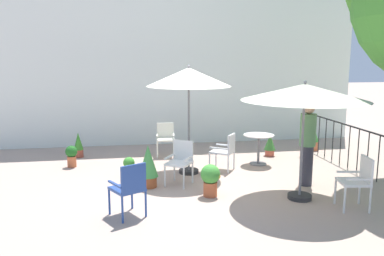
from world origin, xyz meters
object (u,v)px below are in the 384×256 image
(potted_plant_0, at_px, (306,148))
(potted_plant_6, at_px, (148,165))
(potted_plant_4, at_px, (270,144))
(patio_chair_3, at_px, (225,149))
(potted_plant_2, at_px, (129,167))
(patio_chair_4, at_px, (358,178))
(potted_plant_1, at_px, (210,178))
(potted_plant_7, at_px, (79,145))
(patio_umbrella_1, at_px, (189,78))
(patio_chair_0, at_px, (180,159))
(cafe_table_0, at_px, (259,144))
(potted_plant_3, at_px, (72,155))
(potted_plant_5, at_px, (312,136))
(standing_person, at_px, (307,143))
(patio_umbrella_0, at_px, (305,94))
(patio_chair_2, at_px, (129,186))
(patio_chair_1, at_px, (165,137))

(potted_plant_0, relative_size, potted_plant_6, 0.55)
(potted_plant_4, xyz_separation_m, potted_plant_6, (-3.31, -2.03, 0.14))
(patio_chair_3, distance_m, potted_plant_2, 2.23)
(patio_chair_4, height_order, potted_plant_1, patio_chair_4)
(potted_plant_7, bearing_deg, potted_plant_0, -9.41)
(patio_umbrella_1, xyz_separation_m, patio_chair_0, (-0.29, -0.73, -1.61))
(cafe_table_0, bearing_deg, potted_plant_4, 52.58)
(potted_plant_3, relative_size, potted_plant_7, 0.79)
(potted_plant_5, bearing_deg, potted_plant_6, -152.15)
(potted_plant_0, xyz_separation_m, standing_person, (-1.01, -2.16, 0.63))
(patio_umbrella_0, distance_m, potted_plant_2, 3.94)
(patio_chair_0, height_order, potted_plant_6, patio_chair_0)
(patio_chair_2, height_order, potted_plant_4, patio_chair_2)
(patio_chair_4, distance_m, potted_plant_5, 4.44)
(patio_chair_4, bearing_deg, potted_plant_0, 78.67)
(cafe_table_0, distance_m, potted_plant_3, 4.49)
(patio_umbrella_0, relative_size, patio_chair_4, 2.46)
(patio_chair_4, bearing_deg, potted_plant_2, 148.66)
(patio_umbrella_0, bearing_deg, potted_plant_5, 61.20)
(potted_plant_0, xyz_separation_m, potted_plant_3, (-5.90, 0.03, 0.05))
(patio_chair_3, height_order, potted_plant_4, patio_chair_3)
(potted_plant_1, height_order, potted_plant_5, potted_plant_5)
(potted_plant_5, bearing_deg, patio_chair_3, -151.36)
(patio_chair_0, bearing_deg, patio_chair_2, -123.28)
(potted_plant_2, bearing_deg, potted_plant_4, 21.35)
(potted_plant_6, bearing_deg, potted_plant_2, 122.70)
(patio_chair_3, xyz_separation_m, potted_plant_6, (-1.82, -0.91, -0.04))
(potted_plant_6, relative_size, potted_plant_7, 1.32)
(patio_chair_1, height_order, patio_chair_3, patio_chair_1)
(potted_plant_6, distance_m, standing_person, 3.23)
(cafe_table_0, bearing_deg, potted_plant_5, 31.35)
(patio_umbrella_0, height_order, patio_chair_3, patio_umbrella_0)
(patio_chair_0, distance_m, patio_chair_1, 2.40)
(patio_chair_0, bearing_deg, patio_chair_4, -33.45)
(patio_umbrella_1, bearing_deg, patio_chair_1, 102.23)
(patio_chair_1, bearing_deg, potted_plant_4, -9.76)
(patio_chair_1, xyz_separation_m, standing_person, (2.59, -2.91, 0.36))
(potted_plant_3, distance_m, potted_plant_7, 0.95)
(patio_chair_0, distance_m, potted_plant_7, 3.51)
(potted_plant_3, distance_m, potted_plant_5, 6.48)
(patio_chair_3, bearing_deg, potted_plant_6, -153.43)
(patio_umbrella_0, relative_size, standing_person, 1.33)
(potted_plant_0, height_order, potted_plant_1, potted_plant_1)
(standing_person, bearing_deg, patio_chair_1, 131.67)
(cafe_table_0, bearing_deg, standing_person, -75.57)
(patio_chair_4, distance_m, standing_person, 1.43)
(patio_chair_0, xyz_separation_m, potted_plant_5, (4.06, 2.40, -0.13))
(potted_plant_6, bearing_deg, potted_plant_3, 133.99)
(patio_chair_3, distance_m, potted_plant_4, 1.88)
(patio_chair_0, relative_size, standing_person, 0.52)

